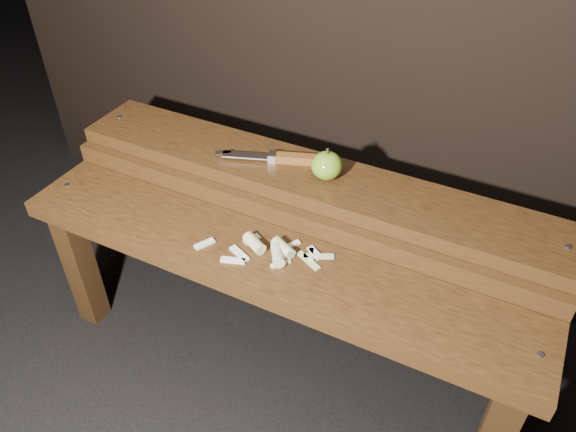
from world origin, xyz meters
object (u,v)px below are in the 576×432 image
at_px(knife, 284,158).
at_px(bench_rear_tier, 308,203).
at_px(bench_front_tier, 263,281).
at_px(apple, 327,165).

bearing_deg(knife, bench_rear_tier, -13.12).
relative_size(bench_front_tier, knife, 4.96).
xyz_separation_m(bench_front_tier, apple, (0.04, 0.23, 0.18)).
xyz_separation_m(bench_front_tier, knife, (-0.07, 0.24, 0.16)).
bearing_deg(knife, apple, -6.34).
relative_size(bench_front_tier, apple, 15.76).
xyz_separation_m(apple, knife, (-0.11, 0.01, -0.02)).
bearing_deg(apple, bench_front_tier, -100.22).
bearing_deg(knife, bench_front_tier, -73.27).
distance_m(bench_rear_tier, knife, 0.12).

